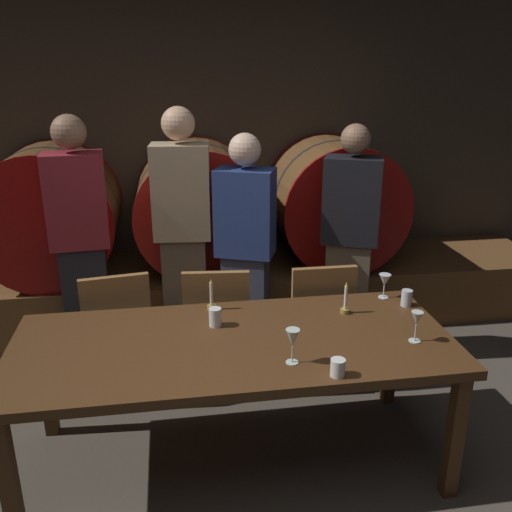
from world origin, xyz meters
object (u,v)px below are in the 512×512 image
object	(u,v)px
wine_barrel_left	(51,213)
guest_center_right	(245,251)
cup_center	(338,368)
wine_barrel_center	(200,207)
wine_glass_right	(385,281)
chair_left	(117,329)
wine_barrel_right	(334,202)
wine_glass_left	(293,339)
guest_far_right	(349,244)
cup_left	(215,317)
candle_right	(345,305)
candle_left	(212,301)
chair_right	(318,318)
cup_right	(407,298)
guest_center_left	(183,236)
guest_far_left	(81,243)
dining_table	(234,352)
chair_center	(217,324)

from	to	relation	value
wine_barrel_left	guest_center_right	distance (m)	1.57
guest_center_right	cup_center	size ratio (longest dim) A/B	19.82
wine_barrel_center	wine_glass_right	distance (m)	1.73
wine_barrel_center	chair_left	size ratio (longest dim) A/B	1.14
cup_center	wine_barrel_center	bearing A→B (deg)	102.05
wine_barrel_right	wine_glass_left	xyz separation A→B (m)	(-0.80, -2.05, -0.10)
guest_center_right	guest_far_right	bearing A→B (deg)	-162.20
wine_barrel_right	cup_left	xyz separation A→B (m)	(-1.12, -1.62, -0.17)
wine_barrel_right	candle_right	distance (m)	1.64
guest_far_right	candle_left	xyz separation A→B (m)	(-1.01, -0.65, -0.07)
candle_left	cup_center	distance (m)	0.92
chair_right	cup_right	world-z (taller)	chair_right
chair_left	chair_right	size ratio (longest dim) A/B	1.00
wine_glass_left	cup_center	bearing A→B (deg)	-38.97
chair_left	cup_center	xyz separation A→B (m)	(1.06, -1.11, 0.29)
cup_left	cup_right	bearing A→B (deg)	4.24
wine_barrel_left	wine_glass_left	size ratio (longest dim) A/B	5.87
guest_center_left	cup_left	distance (m)	1.03
candle_left	cup_right	world-z (taller)	candle_left
cup_center	cup_right	world-z (taller)	cup_right
wine_barrel_left	guest_far_left	xyz separation A→B (m)	(0.29, -0.60, -0.06)
chair_right	cup_left	distance (m)	0.90
chair_right	candle_left	world-z (taller)	candle_left
dining_table	guest_far_left	distance (m)	1.50
chair_right	wine_glass_right	distance (m)	0.55
wine_barrel_left	guest_center_right	world-z (taller)	guest_center_right
cup_left	guest_far_right	bearing A→B (deg)	40.31
dining_table	chair_right	size ratio (longest dim) A/B	2.51
wine_barrel_left	cup_center	distance (m)	2.72
wine_barrel_right	wine_glass_right	distance (m)	1.42
wine_barrel_left	chair_center	size ratio (longest dim) A/B	1.14
wine_barrel_center	guest_center_right	world-z (taller)	guest_center_right
wine_barrel_right	guest_center_left	size ratio (longest dim) A/B	0.56
dining_table	wine_barrel_right	bearing A→B (deg)	59.80
wine_barrel_right	wine_glass_right	xyz separation A→B (m)	(-0.11, -1.41, -0.12)
wine_barrel_center	wine_glass_right	size ratio (longest dim) A/B	6.88
guest_center_left	guest_center_right	distance (m)	0.44
wine_barrel_left	guest_far_right	xyz separation A→B (m)	(2.10, -0.77, -0.10)
cup_left	wine_glass_left	bearing A→B (deg)	-53.64
dining_table	chair_right	bearing A→B (deg)	46.65
chair_center	guest_center_left	xyz separation A→B (m)	(-0.18, 0.50, 0.43)
cup_center	guest_center_left	bearing A→B (deg)	111.31
wine_barrel_center	dining_table	world-z (taller)	wine_barrel_center
chair_left	guest_center_left	distance (m)	0.78
wine_barrel_center	wine_barrel_left	bearing A→B (deg)	180.00
wine_barrel_right	chair_center	size ratio (longest dim) A/B	1.14
wine_barrel_left	candle_left	distance (m)	1.80
wine_barrel_center	cup_center	size ratio (longest dim) A/B	12.29
wine_barrel_left	guest_far_left	world-z (taller)	guest_far_left
chair_left	wine_glass_right	xyz separation A→B (m)	(1.58, -0.32, 0.35)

